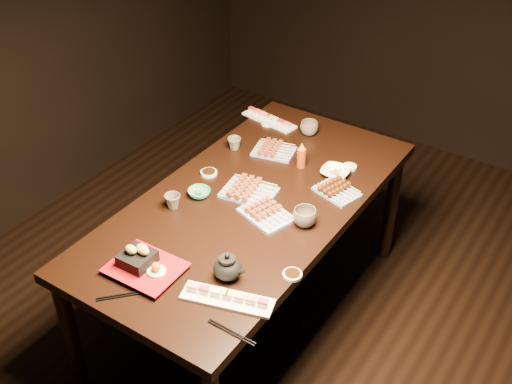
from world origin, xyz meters
TOP-DOWN VIEW (x-y plane):
  - ground at (0.00, 0.00)m, footprint 5.00×5.00m
  - dining_table at (-0.32, 0.33)m, footprint 1.07×1.88m
  - sushi_platter_near at (-0.03, -0.26)m, footprint 0.38×0.20m
  - sushi_platter_far at (-0.66, 1.02)m, footprint 0.34×0.14m
  - yakitori_plate_center at (-0.36, 0.37)m, footprint 0.27×0.22m
  - yakitori_plate_right at (-0.20, 0.27)m, footprint 0.27×0.23m
  - yakitori_plate_left at (-0.46, 0.75)m, footprint 0.24×0.20m
  - tsukune_plate at (-0.02, 0.61)m, footprint 0.23×0.20m
  - edamame_bowl_green at (-0.55, 0.23)m, footprint 0.13×0.13m
  - edamame_bowl_cream at (-0.09, 0.74)m, footprint 0.16×0.16m
  - tempura_tray at (-0.40, -0.31)m, footprint 0.30×0.24m
  - teacup_near_left at (-0.59, 0.09)m, footprint 0.10×0.10m
  - teacup_mid_right at (-0.02, 0.31)m, footprint 0.14×0.14m
  - teacup_far_left at (-0.65, 0.66)m, footprint 0.10×0.10m
  - teacup_far_right at (-0.40, 1.01)m, footprint 0.12×0.12m
  - teapot at (-0.11, -0.15)m, footprint 0.15×0.15m
  - condiment_bottle at (-0.28, 0.71)m, footprint 0.06×0.06m
  - sauce_dish_west at (-0.62, 0.40)m, footprint 0.11×0.11m
  - sauce_dish_east at (-0.07, 0.84)m, footprint 0.10×0.10m
  - sauce_dish_se at (0.10, -0.00)m, footprint 0.09×0.09m
  - sauce_dish_nw at (-0.65, 0.98)m, footprint 0.09×0.09m
  - chopsticks_near at (-0.38, -0.46)m, footprint 0.16×0.17m
  - chopsticks_se at (0.08, -0.38)m, footprint 0.21×0.02m

SIDE VIEW (x-z plane):
  - ground at x=0.00m, z-range 0.00..0.00m
  - dining_table at x=-0.32m, z-range 0.00..0.75m
  - chopsticks_near at x=-0.38m, z-range 0.75..0.76m
  - chopsticks_se at x=0.08m, z-range 0.75..0.76m
  - sauce_dish_east at x=-0.07m, z-range 0.75..0.76m
  - sauce_dish_nw at x=-0.65m, z-range 0.75..0.76m
  - sauce_dish_se at x=0.10m, z-range 0.75..0.76m
  - sauce_dish_west at x=-0.62m, z-range 0.75..0.76m
  - edamame_bowl_green at x=-0.55m, z-range 0.75..0.78m
  - edamame_bowl_cream at x=-0.09m, z-range 0.75..0.78m
  - sushi_platter_far at x=-0.66m, z-range 0.75..0.79m
  - sushi_platter_near at x=-0.03m, z-range 0.75..0.79m
  - tsukune_plate at x=-0.02m, z-range 0.75..0.80m
  - yakitori_plate_left at x=-0.46m, z-range 0.75..0.80m
  - yakitori_plate_right at x=-0.20m, z-range 0.75..0.81m
  - yakitori_plate_center at x=-0.36m, z-range 0.75..0.81m
  - teacup_far_left at x=-0.65m, z-range 0.75..0.82m
  - teacup_near_left at x=-0.59m, z-range 0.75..0.82m
  - teacup_far_right at x=-0.40m, z-range 0.75..0.83m
  - teacup_mid_right at x=-0.02m, z-range 0.75..0.83m
  - tempura_tray at x=-0.40m, z-range 0.75..0.86m
  - teapot at x=-0.11m, z-range 0.75..0.87m
  - condiment_bottle at x=-0.28m, z-range 0.75..0.89m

